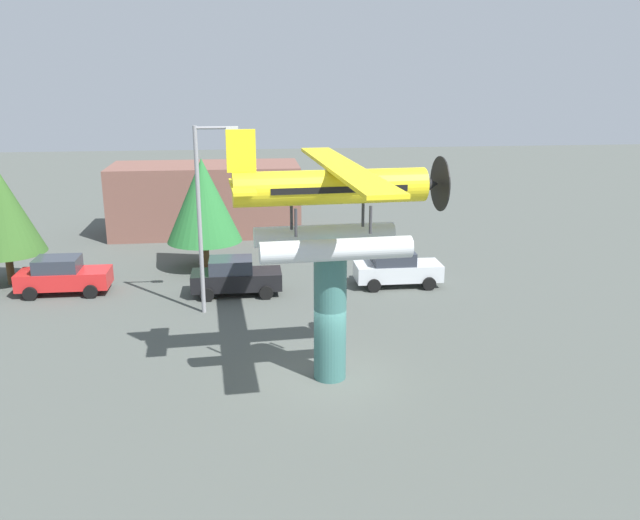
{
  "coord_description": "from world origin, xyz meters",
  "views": [
    {
      "loc": [
        -2.67,
        -20.56,
        10.15
      ],
      "look_at": [
        0.0,
        3.0,
        3.35
      ],
      "focal_mm": 36.95,
      "sensor_mm": 36.0,
      "label": 1
    }
  ],
  "objects": [
    {
      "name": "display_pedestal",
      "position": [
        0.0,
        0.0,
        2.23
      ],
      "size": [
        1.1,
        1.1,
        4.47
      ],
      "primitive_type": "cylinder",
      "color": "#386B66",
      "rests_on": "ground"
    },
    {
      "name": "floatplane_monument",
      "position": [
        0.13,
        0.01,
        6.14
      ],
      "size": [
        6.97,
        10.45,
        4.0
      ],
      "rotation": [
        0.0,
        0.0,
        0.07
      ],
      "color": "silver",
      "rests_on": "display_pedestal"
    },
    {
      "name": "streetlight_primary",
      "position": [
        -4.48,
        6.93,
        4.66
      ],
      "size": [
        1.84,
        0.28,
        8.05
      ],
      "color": "gray",
      "rests_on": "ground"
    },
    {
      "name": "car_mid_black",
      "position": [
        -3.31,
        9.23,
        0.88
      ],
      "size": [
        4.2,
        2.02,
        1.76
      ],
      "color": "black",
      "rests_on": "ground"
    },
    {
      "name": "ground_plane",
      "position": [
        0.0,
        0.0,
        0.0
      ],
      "size": [
        140.0,
        140.0,
        0.0
      ],
      "primitive_type": "plane",
      "color": "#4C514C"
    },
    {
      "name": "car_near_red",
      "position": [
        -11.42,
        10.3,
        0.88
      ],
      "size": [
        4.2,
        2.02,
        1.76
      ],
      "color": "red",
      "rests_on": "ground"
    },
    {
      "name": "storefront_building",
      "position": [
        -5.25,
        22.0,
        2.23
      ],
      "size": [
        11.9,
        5.03,
        4.45
      ],
      "primitive_type": "cube",
      "color": "brown",
      "rests_on": "ground"
    },
    {
      "name": "car_far_silver",
      "position": [
        4.54,
        9.69,
        0.88
      ],
      "size": [
        4.2,
        2.02,
        1.76
      ],
      "color": "silver",
      "rests_on": "ground"
    },
    {
      "name": "tree_east",
      "position": [
        -4.92,
        13.72,
        3.69
      ],
      "size": [
        3.93,
        3.93,
        5.88
      ],
      "color": "brown",
      "rests_on": "ground"
    },
    {
      "name": "tree_west",
      "position": [
        -14.39,
        12.08,
        3.66
      ],
      "size": [
        3.72,
        3.72,
        5.74
      ],
      "color": "brown",
      "rests_on": "ground"
    }
  ]
}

